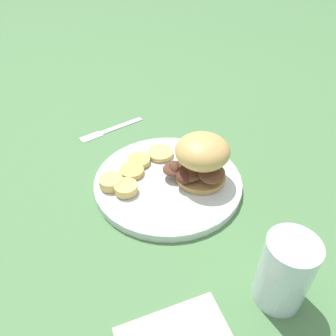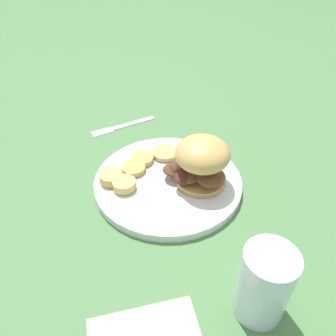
% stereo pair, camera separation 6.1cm
% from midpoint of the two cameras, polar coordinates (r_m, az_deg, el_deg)
% --- Properties ---
extents(ground_plane, '(4.00, 4.00, 0.00)m').
position_cam_midpoint_polar(ground_plane, '(0.64, -2.74, -3.05)').
color(ground_plane, '#4C7A47').
extents(dinner_plate, '(0.28, 0.28, 0.02)m').
position_cam_midpoint_polar(dinner_plate, '(0.64, -2.77, -2.40)').
color(dinner_plate, silver).
rests_on(dinner_plate, ground_plane).
extents(sandwich, '(0.11, 0.12, 0.09)m').
position_cam_midpoint_polar(sandwich, '(0.60, 2.77, 1.62)').
color(sandwich, tan).
rests_on(sandwich, dinner_plate).
extents(potato_round_0, '(0.05, 0.05, 0.01)m').
position_cam_midpoint_polar(potato_round_0, '(0.67, -7.77, 1.15)').
color(potato_round_0, tan).
rests_on(potato_round_0, dinner_plate).
extents(potato_round_1, '(0.04, 0.04, 0.02)m').
position_cam_midpoint_polar(potato_round_1, '(0.61, -10.38, -3.31)').
color(potato_round_1, '#DBB766').
rests_on(potato_round_1, dinner_plate).
extents(potato_round_2, '(0.04, 0.04, 0.02)m').
position_cam_midpoint_polar(potato_round_2, '(0.62, -12.70, -2.50)').
color(potato_round_2, '#DBB766').
rests_on(potato_round_2, dinner_plate).
extents(potato_round_3, '(0.05, 0.05, 0.01)m').
position_cam_midpoint_polar(potato_round_3, '(0.69, -3.93, 2.49)').
color(potato_round_3, '#DBB766').
rests_on(potato_round_3, dinner_plate).
extents(potato_round_4, '(0.05, 0.05, 0.01)m').
position_cam_midpoint_polar(potato_round_4, '(0.65, -9.04, -0.64)').
color(potato_round_4, tan).
rests_on(potato_round_4, dinner_plate).
extents(fork, '(0.05, 0.17, 0.00)m').
position_cam_midpoint_polar(fork, '(0.82, -12.00, 6.57)').
color(fork, silver).
rests_on(fork, ground_plane).
extents(drinking_glass, '(0.07, 0.07, 0.11)m').
position_cam_midpoint_polar(drinking_glass, '(0.46, 15.96, -17.19)').
color(drinking_glass, silver).
rests_on(drinking_glass, ground_plane).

